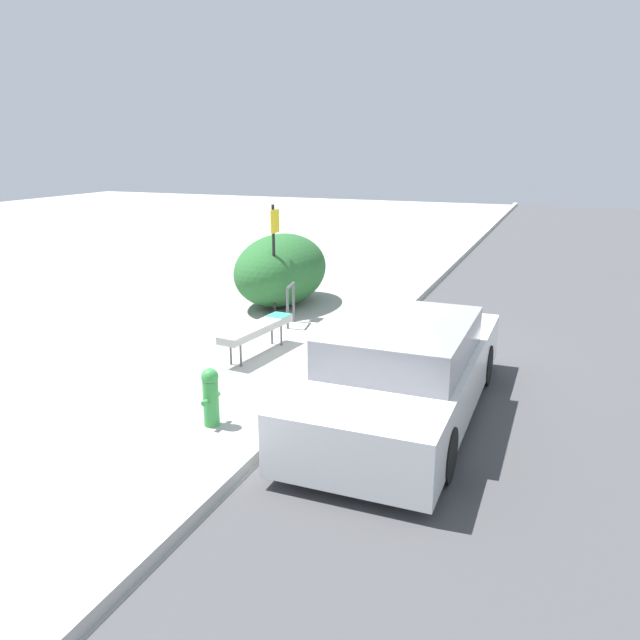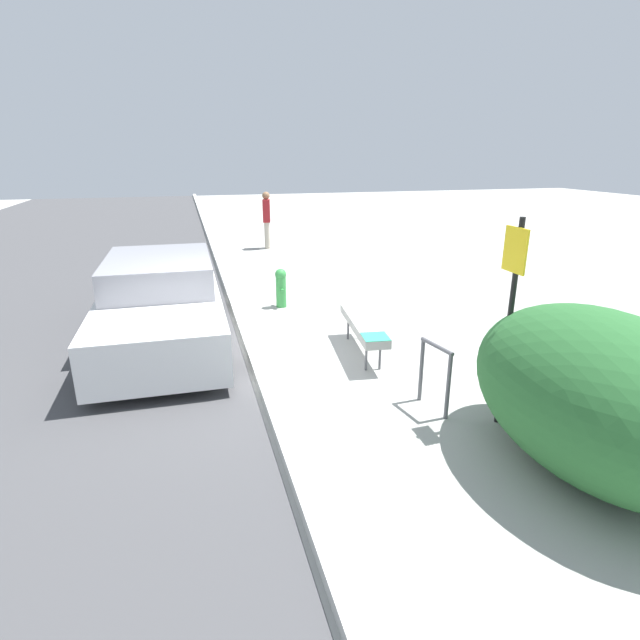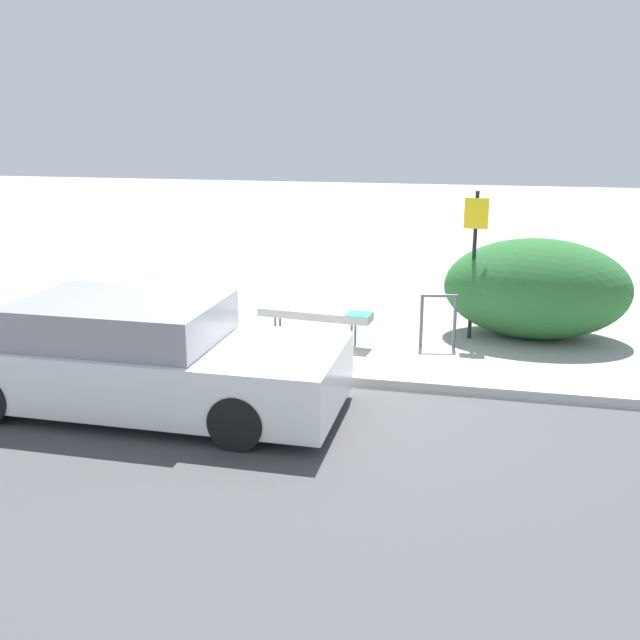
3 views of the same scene
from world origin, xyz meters
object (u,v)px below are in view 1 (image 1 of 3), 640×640
sign_post (274,250)px  bike_rack (291,300)px  fire_hydrant (211,395)px  parked_car_near (404,371)px  bench (257,329)px

sign_post → bike_rack: bearing=-129.7°
fire_hydrant → sign_post: bearing=16.8°
fire_hydrant → parked_car_near: bearing=-61.3°
bench → bike_rack: bike_rack is taller
parked_car_near → sign_post: bearing=44.4°
bike_rack → bench: bearing=-173.3°
parked_car_near → bench: bearing=63.1°
fire_hydrant → parked_car_near: size_ratio=0.16×
bike_rack → sign_post: (0.47, 0.56, 0.88)m
bike_rack → parked_car_near: bearing=-136.8°
fire_hydrant → parked_car_near: (1.19, -2.18, 0.21)m
sign_post → fire_hydrant: 5.32m
bike_rack → parked_car_near: parked_car_near is taller
sign_post → fire_hydrant: bearing=-163.2°
sign_post → fire_hydrant: sign_post is taller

